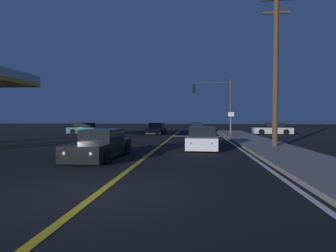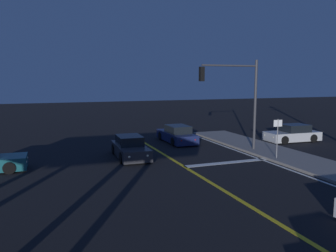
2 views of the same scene
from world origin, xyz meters
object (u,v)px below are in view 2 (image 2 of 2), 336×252
Objects in this scene: car_lead_oncoming_navy at (177,135)px; traffic_signal_near_right at (237,91)px; car_mid_block_charcoal at (130,148)px; car_following_oncoming_silver at (293,134)px; street_sign_corner at (277,133)px.

car_lead_oncoming_navy is 6.42m from traffic_signal_near_right.
car_mid_block_charcoal is 0.94× the size of car_lead_oncoming_navy.
car_following_oncoming_silver is 1.73× the size of street_sign_corner.
car_lead_oncoming_navy is 0.75× the size of traffic_signal_near_right.
traffic_signal_near_right is (2.22, -4.90, 3.51)m from car_lead_oncoming_navy.
car_mid_block_charcoal is at bearing 96.76° from car_following_oncoming_silver.
street_sign_corner reaches higher than car_mid_block_charcoal.
street_sign_corner is (-5.31, -4.85, 1.10)m from car_following_oncoming_silver.
street_sign_corner reaches higher than car_lead_oncoming_navy.
traffic_signal_near_right is (-6.48, -2.05, 3.51)m from car_following_oncoming_silver.
car_mid_block_charcoal is at bearing 154.26° from street_sign_corner.
street_sign_corner reaches higher than car_following_oncoming_silver.
traffic_signal_near_right reaches higher than car_following_oncoming_silver.
car_following_oncoming_silver is at bearing -18.59° from car_lead_oncoming_navy.
traffic_signal_near_right is at bearing 110.22° from car_following_oncoming_silver.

